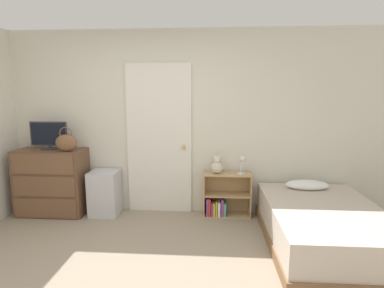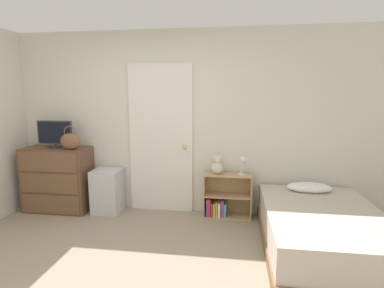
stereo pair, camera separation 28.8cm
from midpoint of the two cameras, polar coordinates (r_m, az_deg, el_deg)
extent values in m
cube|color=beige|center=(4.29, -5.05, 4.05)|extent=(10.00, 0.06, 2.55)
cube|color=silver|center=(4.25, -4.01, 0.93)|extent=(0.91, 0.04, 2.10)
sphere|color=gold|center=(4.16, 0.53, -0.58)|extent=(0.06, 0.06, 0.06)
cube|color=brown|center=(4.72, -22.57, -6.19)|extent=(0.93, 0.43, 0.92)
cube|color=brown|center=(4.63, -23.74, -10.52)|extent=(0.85, 0.01, 0.27)
cube|color=brown|center=(4.54, -23.99, -6.89)|extent=(0.85, 0.01, 0.27)
cube|color=brown|center=(4.47, -24.25, -3.13)|extent=(0.85, 0.01, 0.27)
cube|color=#2D2D33|center=(4.63, -22.91, -0.56)|extent=(0.18, 0.16, 0.01)
cylinder|color=#2D2D33|center=(4.63, -22.93, -0.22)|extent=(0.04, 0.04, 0.04)
cube|color=#2D2D33|center=(4.60, -23.07, 2.05)|extent=(0.52, 0.02, 0.33)
cube|color=black|center=(4.59, -23.17, 2.03)|extent=(0.48, 0.01, 0.29)
ellipsoid|color=brown|center=(4.36, -20.44, 0.43)|extent=(0.29, 0.13, 0.23)
torus|color=brown|center=(4.34, -20.54, 2.10)|extent=(0.17, 0.01, 0.17)
cube|color=silver|center=(4.47, -13.99, -8.64)|extent=(0.39, 0.37, 0.62)
cube|color=tan|center=(4.22, 4.40, -9.56)|extent=(0.02, 0.25, 0.61)
cube|color=tan|center=(4.23, 13.09, -9.74)|extent=(0.02, 0.25, 0.61)
cube|color=tan|center=(4.32, 8.65, -13.36)|extent=(0.61, 0.25, 0.02)
cube|color=tan|center=(4.21, 8.75, -9.68)|extent=(0.61, 0.25, 0.02)
cube|color=tan|center=(4.13, 8.85, -5.82)|extent=(0.61, 0.25, 0.02)
cube|color=tan|center=(4.33, 8.73, -9.15)|extent=(0.65, 0.01, 0.61)
cube|color=#8C3F8C|center=(4.23, 4.96, -11.86)|extent=(0.02, 0.14, 0.25)
cube|color=red|center=(4.25, 5.40, -11.76)|extent=(0.03, 0.20, 0.24)
cube|color=#8C3F8C|center=(4.24, 5.85, -12.26)|extent=(0.02, 0.15, 0.18)
cube|color=gold|center=(4.27, 6.29, -12.15)|extent=(0.03, 0.21, 0.18)
cube|color=gold|center=(4.25, 6.72, -12.10)|extent=(0.02, 0.18, 0.20)
cube|color=white|center=(4.27, 7.21, -12.07)|extent=(0.04, 0.21, 0.19)
cube|color=#8C3F8C|center=(4.25, 7.82, -11.90)|extent=(0.03, 0.18, 0.24)
cube|color=teal|center=(4.27, 8.30, -12.16)|extent=(0.03, 0.21, 0.18)
sphere|color=beige|center=(4.11, 6.88, -4.55)|extent=(0.16, 0.16, 0.16)
sphere|color=beige|center=(4.08, 6.91, -3.08)|extent=(0.10, 0.10, 0.10)
sphere|color=silver|center=(4.04, 6.90, -3.31)|extent=(0.04, 0.04, 0.04)
sphere|color=beige|center=(4.07, 6.39, -2.54)|extent=(0.04, 0.04, 0.04)
sphere|color=beige|center=(4.07, 7.46, -2.57)|extent=(0.04, 0.04, 0.04)
cylinder|color=silver|center=(4.11, 11.41, -5.76)|extent=(0.10, 0.10, 0.01)
cylinder|color=silver|center=(4.08, 11.45, -4.48)|extent=(0.01, 0.01, 0.18)
sphere|color=silver|center=(4.05, 11.76, -2.95)|extent=(0.09, 0.09, 0.09)
cube|color=brown|center=(3.75, 25.57, -17.00)|extent=(1.24, 1.82, 0.12)
cube|color=beige|center=(3.66, 25.82, -13.80)|extent=(1.20, 1.77, 0.33)
ellipsoid|color=white|center=(4.18, 23.32, -7.62)|extent=(0.56, 0.28, 0.12)
camera|label=1|loc=(0.14, -87.92, 0.34)|focal=28.00mm
camera|label=2|loc=(0.14, 92.08, -0.34)|focal=28.00mm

